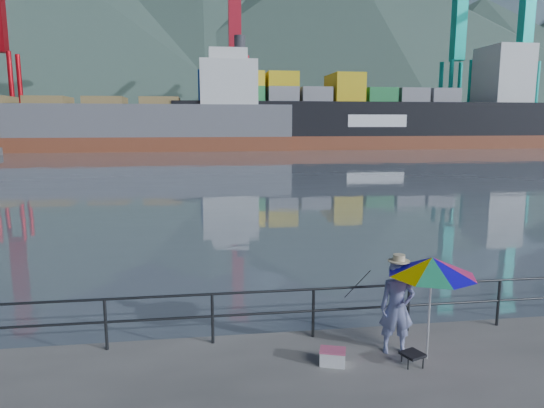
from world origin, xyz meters
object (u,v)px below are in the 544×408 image
at_px(fisherman, 397,308).
at_px(cooler_bag, 333,358).
at_px(bulk_carrier, 132,123).
at_px(beach_umbrella, 432,266).
at_px(container_ship, 376,113).

height_order(fisherman, cooler_bag, fisherman).
height_order(cooler_bag, bulk_carrier, bulk_carrier).
bearing_deg(beach_umbrella, cooler_bag, 178.96).
bearing_deg(beach_umbrella, fisherman, 144.78).
height_order(fisherman, bulk_carrier, bulk_carrier).
bearing_deg(cooler_bag, container_ship, 87.87).
bearing_deg(bulk_carrier, fisherman, -78.63).
bearing_deg(fisherman, cooler_bag, -155.15).
relative_size(beach_umbrella, cooler_bag, 4.34).
relative_size(fisherman, container_ship, 0.03).
height_order(fisherman, container_ship, container_ship).
relative_size(beach_umbrella, container_ship, 0.03).
distance_m(fisherman, container_ship, 79.65).
distance_m(fisherman, beach_umbrella, 1.05).
distance_m(fisherman, bulk_carrier, 74.40).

